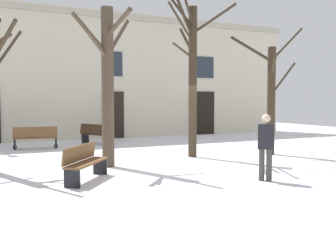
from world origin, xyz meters
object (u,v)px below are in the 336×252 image
at_px(bench_far_corner, 35,137).
at_px(tree_left_of_center, 271,96).
at_px(tree_right_of_center, 192,73).
at_px(person_near_bench, 266,144).
at_px(bench_by_litter_bin, 85,162).
at_px(bench_facing_shops, 95,134).
at_px(tree_near_facade, 108,82).

bearing_deg(bench_far_corner, tree_left_of_center, 152.03).
height_order(tree_right_of_center, person_near_bench, tree_right_of_center).
bearing_deg(person_near_bench, bench_by_litter_bin, -165.68).
bearing_deg(bench_far_corner, person_near_bench, 123.04).
relative_size(tree_left_of_center, person_near_bench, 2.77).
relative_size(bench_far_corner, person_near_bench, 1.08).
xyz_separation_m(tree_left_of_center, bench_facing_shops, (-4.97, 6.02, -1.70)).
bearing_deg(bench_facing_shops, person_near_bench, 160.86).
distance_m(bench_far_corner, person_near_bench, 10.01).
bearing_deg(tree_left_of_center, bench_facing_shops, 129.56).
bearing_deg(bench_facing_shops, bench_by_litter_bin, 134.26).
bearing_deg(bench_far_corner, tree_near_facade, 112.55).
distance_m(tree_left_of_center, bench_by_litter_bin, 7.64).
relative_size(tree_near_facade, person_near_bench, 2.86).
xyz_separation_m(bench_by_litter_bin, bench_facing_shops, (2.28, 7.75, -0.01)).
relative_size(bench_by_litter_bin, bench_far_corner, 0.95).
relative_size(tree_right_of_center, person_near_bench, 3.55).
bearing_deg(bench_facing_shops, tree_right_of_center, 171.60).
bearing_deg(person_near_bench, tree_near_facade, 168.60).
relative_size(tree_right_of_center, bench_by_litter_bin, 3.46).
bearing_deg(person_near_bench, bench_far_corner, 156.12).
xyz_separation_m(tree_right_of_center, bench_facing_shops, (-2.05, 5.36, -2.46)).
xyz_separation_m(tree_left_of_center, bench_far_corner, (-7.64, 5.32, -1.68)).
bearing_deg(bench_far_corner, bench_by_litter_bin, 100.04).
height_order(tree_near_facade, bench_by_litter_bin, tree_near_facade).
bearing_deg(bench_facing_shops, tree_near_facade, 139.67).
bearing_deg(tree_near_facade, bench_facing_shops, 79.03).
distance_m(tree_left_of_center, bench_far_corner, 9.46).
xyz_separation_m(tree_left_of_center, tree_near_facade, (-6.14, -0.02, 0.37)).
relative_size(tree_left_of_center, bench_far_corner, 2.57).
bearing_deg(bench_by_litter_bin, person_near_bench, -78.38).
relative_size(tree_right_of_center, tree_near_facade, 1.24).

